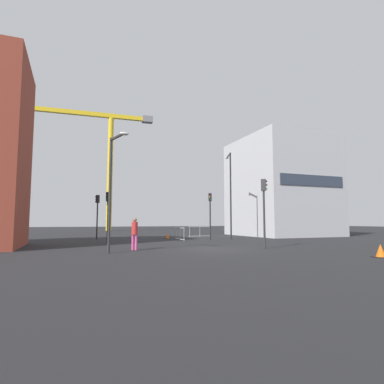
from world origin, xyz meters
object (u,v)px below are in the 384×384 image
at_px(traffic_cone_by_barrier, 167,236).
at_px(pedestrian_walking, 135,231).
at_px(streetlamp_short, 112,182).
at_px(traffic_cone_on_verge, 381,251).
at_px(traffic_light_far, 108,209).
at_px(traffic_light_corner, 264,202).
at_px(traffic_light_island, 97,210).
at_px(traffic_light_median, 210,208).
at_px(streetlamp_tall, 230,188).
at_px(traffic_light_crosswalk, 108,211).
at_px(construction_crane, 106,148).

bearing_deg(traffic_cone_by_barrier, pedestrian_walking, -115.77).
relative_size(streetlamp_short, traffic_cone_on_verge, 9.94).
relative_size(traffic_light_far, traffic_light_corner, 0.92).
xyz_separation_m(traffic_light_island, traffic_cone_by_barrier, (6.20, -0.98, -2.43)).
distance_m(traffic_light_island, traffic_light_median, 10.02).
relative_size(streetlamp_short, traffic_light_median, 1.46).
height_order(streetlamp_tall, traffic_light_island, streetlamp_tall).
bearing_deg(pedestrian_walking, traffic_light_crosswalk, 89.67).
bearing_deg(traffic_light_far, traffic_light_corner, -45.03).
bearing_deg(traffic_cone_on_verge, traffic_light_corner, 112.66).
bearing_deg(traffic_light_far, traffic_light_island, 94.06).
xyz_separation_m(traffic_light_median, traffic_light_corner, (-0.72, -9.35, 0.02)).
distance_m(traffic_light_corner, traffic_cone_on_verge, 6.53).
distance_m(streetlamp_tall, streetlamp_short, 14.96).
distance_m(streetlamp_tall, traffic_light_crosswalk, 12.23).
xyz_separation_m(traffic_light_far, traffic_cone_on_verge, (10.44, -13.69, -2.27)).
xyz_separation_m(traffic_light_far, traffic_cone_by_barrier, (5.83, 4.24, -2.32)).
bearing_deg(traffic_cone_by_barrier, traffic_light_far, -143.99).
xyz_separation_m(traffic_light_island, traffic_light_corner, (8.48, -13.33, 0.10)).
bearing_deg(construction_crane, traffic_light_far, -95.13).
bearing_deg(traffic_light_crosswalk, traffic_cone_on_verge, -66.49).
relative_size(traffic_light_island, traffic_light_corner, 0.96).
height_order(traffic_light_island, traffic_light_median, traffic_light_median).
relative_size(construction_crane, traffic_light_corner, 4.98).
bearing_deg(traffic_light_far, traffic_cone_on_verge, -52.69).
relative_size(construction_crane, traffic_light_island, 5.20).
height_order(traffic_light_crosswalk, traffic_cone_by_barrier, traffic_light_crosswalk).
relative_size(pedestrian_walking, traffic_cone_on_verge, 3.02).
bearing_deg(streetlamp_tall, traffic_light_median, -170.91).
bearing_deg(pedestrian_walking, traffic_light_corner, -15.35).
distance_m(construction_crane, traffic_cone_by_barrier, 29.91).
relative_size(streetlamp_tall, traffic_light_far, 2.09).
xyz_separation_m(traffic_light_far, traffic_light_corner, (8.11, -8.11, 0.21)).
height_order(construction_crane, streetlamp_tall, construction_crane).
distance_m(traffic_light_far, traffic_light_median, 8.92).
bearing_deg(traffic_light_corner, traffic_light_crosswalk, 113.80).
height_order(streetlamp_short, traffic_cone_on_verge, streetlamp_short).
bearing_deg(pedestrian_walking, traffic_cone_on_verge, -38.27).
xyz_separation_m(construction_crane, streetlamp_short, (-3.40, -38.31, -10.44)).
distance_m(traffic_light_far, traffic_light_crosswalk, 8.24).
bearing_deg(traffic_light_median, pedestrian_walking, -137.37).
bearing_deg(traffic_cone_on_verge, traffic_light_island, 119.74).
distance_m(construction_crane, traffic_cone_on_verge, 47.00).
bearing_deg(construction_crane, traffic_cone_on_verge, -80.15).
distance_m(traffic_light_median, traffic_light_corner, 9.38).
bearing_deg(pedestrian_walking, traffic_light_island, 96.06).
distance_m(traffic_light_crosswalk, traffic_cone_on_verge, 23.98).
distance_m(construction_crane, traffic_light_median, 32.03).
relative_size(traffic_light_far, traffic_light_median, 0.93).
relative_size(streetlamp_short, pedestrian_walking, 3.29).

